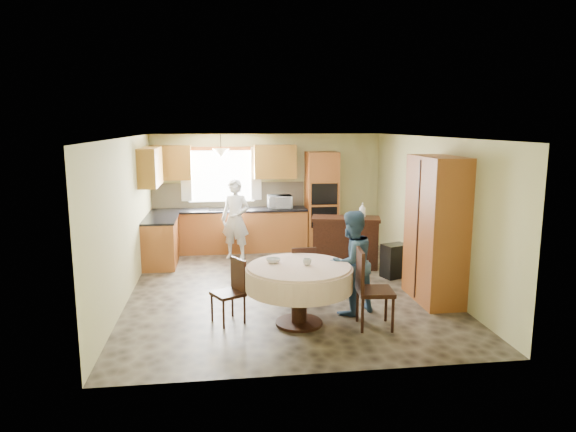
{
  "coord_description": "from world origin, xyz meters",
  "views": [
    {
      "loc": [
        -1.04,
        -8.16,
        2.7
      ],
      "look_at": [
        0.09,
        0.3,
        1.17
      ],
      "focal_mm": 32.0,
      "sensor_mm": 36.0,
      "label": 1
    }
  ],
  "objects_px": {
    "oven_tower": "(321,201)",
    "cupboard": "(436,230)",
    "person_dining": "(351,263)",
    "person_sink": "(236,219)",
    "sideboard": "(345,244)",
    "chair_right": "(369,285)",
    "chair_back": "(302,272)",
    "chair_left": "(232,287)",
    "dining_table": "(299,279)"
  },
  "relations": [
    {
      "from": "chair_right",
      "to": "person_sink",
      "type": "distance_m",
      "value": 4.2
    },
    {
      "from": "oven_tower",
      "to": "sideboard",
      "type": "distance_m",
      "value": 1.66
    },
    {
      "from": "chair_left",
      "to": "person_dining",
      "type": "height_order",
      "value": "person_dining"
    },
    {
      "from": "cupboard",
      "to": "person_dining",
      "type": "relative_size",
      "value": 1.48
    },
    {
      "from": "sideboard",
      "to": "dining_table",
      "type": "xyz_separation_m",
      "value": [
        -1.32,
        -2.72,
        0.19
      ]
    },
    {
      "from": "sideboard",
      "to": "chair_right",
      "type": "bearing_deg",
      "value": -84.13
    },
    {
      "from": "oven_tower",
      "to": "chair_left",
      "type": "bearing_deg",
      "value": -116.95
    },
    {
      "from": "sideboard",
      "to": "dining_table",
      "type": "distance_m",
      "value": 3.03
    },
    {
      "from": "chair_right",
      "to": "person_sink",
      "type": "xyz_separation_m",
      "value": [
        -1.64,
        3.85,
        0.22
      ]
    },
    {
      "from": "cupboard",
      "to": "chair_right",
      "type": "xyz_separation_m",
      "value": [
        -1.32,
        -0.92,
        -0.52
      ]
    },
    {
      "from": "chair_left",
      "to": "person_dining",
      "type": "xyz_separation_m",
      "value": [
        1.7,
        0.1,
        0.27
      ]
    },
    {
      "from": "sideboard",
      "to": "chair_left",
      "type": "distance_m",
      "value": 3.33
    },
    {
      "from": "chair_right",
      "to": "oven_tower",
      "type": "bearing_deg",
      "value": 2.61
    },
    {
      "from": "oven_tower",
      "to": "chair_right",
      "type": "bearing_deg",
      "value": -93.13
    },
    {
      "from": "cupboard",
      "to": "dining_table",
      "type": "bearing_deg",
      "value": -162.38
    },
    {
      "from": "person_dining",
      "to": "person_sink",
      "type": "bearing_deg",
      "value": -92.61
    },
    {
      "from": "oven_tower",
      "to": "cupboard",
      "type": "distance_m",
      "value": 3.71
    },
    {
      "from": "person_sink",
      "to": "person_dining",
      "type": "height_order",
      "value": "person_sink"
    },
    {
      "from": "cupboard",
      "to": "dining_table",
      "type": "relative_size",
      "value": 1.54
    },
    {
      "from": "person_sink",
      "to": "cupboard",
      "type": "bearing_deg",
      "value": -20.96
    },
    {
      "from": "person_dining",
      "to": "sideboard",
      "type": "bearing_deg",
      "value": -129.69
    },
    {
      "from": "chair_back",
      "to": "person_dining",
      "type": "height_order",
      "value": "person_dining"
    },
    {
      "from": "chair_back",
      "to": "person_dining",
      "type": "relative_size",
      "value": 0.6
    },
    {
      "from": "oven_tower",
      "to": "cupboard",
      "type": "height_order",
      "value": "cupboard"
    },
    {
      "from": "dining_table",
      "to": "person_dining",
      "type": "height_order",
      "value": "person_dining"
    },
    {
      "from": "sideboard",
      "to": "person_sink",
      "type": "xyz_separation_m",
      "value": [
        -2.05,
        0.92,
        0.36
      ]
    },
    {
      "from": "cupboard",
      "to": "person_dining",
      "type": "bearing_deg",
      "value": -165.21
    },
    {
      "from": "sideboard",
      "to": "cupboard",
      "type": "bearing_deg",
      "value": -51.99
    },
    {
      "from": "sideboard",
      "to": "cupboard",
      "type": "distance_m",
      "value": 2.31
    },
    {
      "from": "person_dining",
      "to": "chair_right",
      "type": "bearing_deg",
      "value": 73.26
    },
    {
      "from": "oven_tower",
      "to": "chair_back",
      "type": "bearing_deg",
      "value": -105.81
    },
    {
      "from": "oven_tower",
      "to": "chair_right",
      "type": "height_order",
      "value": "oven_tower"
    },
    {
      "from": "dining_table",
      "to": "person_dining",
      "type": "xyz_separation_m",
      "value": [
        0.8,
        0.33,
        0.11
      ]
    },
    {
      "from": "oven_tower",
      "to": "sideboard",
      "type": "height_order",
      "value": "oven_tower"
    },
    {
      "from": "oven_tower",
      "to": "person_sink",
      "type": "relative_size",
      "value": 1.31
    },
    {
      "from": "oven_tower",
      "to": "person_dining",
      "type": "distance_m",
      "value": 3.96
    },
    {
      "from": "oven_tower",
      "to": "sideboard",
      "type": "bearing_deg",
      "value": -83.95
    },
    {
      "from": "dining_table",
      "to": "chair_left",
      "type": "distance_m",
      "value": 0.94
    },
    {
      "from": "chair_left",
      "to": "person_sink",
      "type": "distance_m",
      "value": 3.42
    },
    {
      "from": "chair_right",
      "to": "dining_table",
      "type": "bearing_deg",
      "value": 82.35
    },
    {
      "from": "oven_tower",
      "to": "chair_left",
      "type": "relative_size",
      "value": 2.4
    },
    {
      "from": "dining_table",
      "to": "person_dining",
      "type": "bearing_deg",
      "value": 22.4
    },
    {
      "from": "sideboard",
      "to": "chair_right",
      "type": "height_order",
      "value": "chair_right"
    },
    {
      "from": "cupboard",
      "to": "chair_back",
      "type": "xyz_separation_m",
      "value": [
        -2.05,
        0.1,
        -0.62
      ]
    },
    {
      "from": "chair_back",
      "to": "person_sink",
      "type": "xyz_separation_m",
      "value": [
        -0.91,
        2.83,
        0.31
      ]
    },
    {
      "from": "dining_table",
      "to": "sideboard",
      "type": "bearing_deg",
      "value": 64.16
    },
    {
      "from": "sideboard",
      "to": "chair_right",
      "type": "relative_size",
      "value": 1.19
    },
    {
      "from": "sideboard",
      "to": "person_dining",
      "type": "xyz_separation_m",
      "value": [
        -0.51,
        -2.39,
        0.3
      ]
    },
    {
      "from": "cupboard",
      "to": "person_sink",
      "type": "bearing_deg",
      "value": 135.28
    },
    {
      "from": "chair_right",
      "to": "chair_back",
      "type": "bearing_deg",
      "value": 41.3
    }
  ]
}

